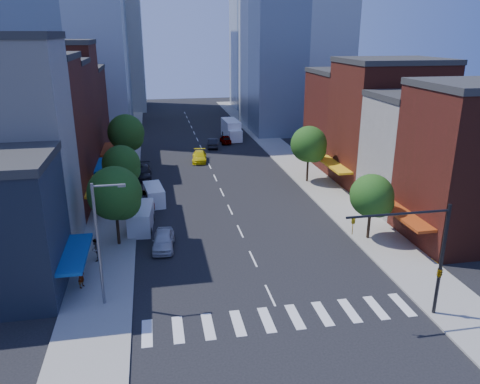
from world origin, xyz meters
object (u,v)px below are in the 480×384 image
at_px(cargo_van_near, 141,218).
at_px(pedestrian_far, 96,250).
at_px(parked_car_rear, 143,172).
at_px(parked_car_front, 163,240).
at_px(pedestrian_near, 81,276).
at_px(cargo_van_far, 154,195).
at_px(traffic_car_oncoming, 213,143).
at_px(parked_car_third, 142,200).
at_px(traffic_car_far, 226,139).
at_px(box_truck, 231,130).
at_px(parked_car_second, 142,203).
at_px(taxi, 199,157).

height_order(cargo_van_near, pedestrian_far, cargo_van_near).
bearing_deg(parked_car_rear, pedestrian_far, -98.65).
distance_m(parked_car_front, pedestrian_near, 8.76).
bearing_deg(cargo_van_far, pedestrian_far, -117.56).
height_order(cargo_van_near, traffic_car_oncoming, cargo_van_near).
bearing_deg(cargo_van_near, parked_car_third, 94.66).
distance_m(cargo_van_far, pedestrian_far, 14.56).
distance_m(traffic_car_far, box_truck, 4.11).
bearing_deg(pedestrian_near, traffic_car_oncoming, 4.93).
bearing_deg(parked_car_front, parked_car_second, 106.37).
xyz_separation_m(cargo_van_far, box_truck, (14.41, 32.20, 0.56)).
bearing_deg(cargo_van_far, cargo_van_near, -108.09).
height_order(taxi, pedestrian_near, pedestrian_near).
xyz_separation_m(parked_car_rear, taxi, (8.32, 7.15, -0.07)).
relative_size(cargo_van_far, pedestrian_near, 2.74).
height_order(parked_car_second, cargo_van_near, cargo_van_near).
xyz_separation_m(taxi, pedestrian_near, (-12.66, -35.26, 0.31)).
xyz_separation_m(parked_car_third, traffic_car_oncoming, (11.47, 26.46, 0.03)).
relative_size(cargo_van_near, traffic_car_oncoming, 1.18).
xyz_separation_m(traffic_car_oncoming, pedestrian_near, (-15.81, -43.79, 0.28)).
relative_size(parked_car_third, pedestrian_near, 2.96).
bearing_deg(parked_car_rear, traffic_car_oncoming, 53.96).
xyz_separation_m(box_truck, pedestrian_far, (-19.46, -45.85, -0.43)).
xyz_separation_m(cargo_van_near, box_truck, (15.79, 39.40, 0.43)).
bearing_deg(traffic_car_oncoming, cargo_van_near, 77.15).
bearing_deg(taxi, traffic_car_oncoming, 76.71).
bearing_deg(parked_car_second, traffic_car_oncoming, 65.00).
bearing_deg(pedestrian_near, pedestrian_far, 16.12).
distance_m(parked_car_rear, cargo_van_far, 10.22).
distance_m(parked_car_third, box_truck, 36.46).
distance_m(parked_car_third, cargo_van_near, 6.56).
bearing_deg(taxi, parked_car_front, -95.19).
bearing_deg(traffic_car_oncoming, parked_car_front, 82.26).
bearing_deg(parked_car_second, taxi, 63.97).
distance_m(parked_car_second, cargo_van_near, 5.51).
height_order(parked_car_second, traffic_car_oncoming, traffic_car_oncoming).
height_order(parked_car_front, parked_car_second, parked_car_front).
bearing_deg(cargo_van_near, traffic_car_far, 73.21).
relative_size(parked_car_front, traffic_car_oncoming, 0.99).
distance_m(cargo_van_near, cargo_van_far, 7.34).
relative_size(cargo_van_near, pedestrian_near, 3.05).
xyz_separation_m(parked_car_rear, pedestrian_far, (-3.68, -23.78, 0.31)).
xyz_separation_m(parked_car_front, parked_car_second, (-2.00, 10.25, -0.08)).
bearing_deg(parked_car_rear, parked_car_front, -84.67).
distance_m(parked_car_second, box_truck, 37.41).
distance_m(parked_car_second, pedestrian_far, 12.51).
bearing_deg(parked_car_rear, taxi, 40.82).
bearing_deg(cargo_van_far, traffic_car_oncoming, 61.35).
relative_size(taxi, traffic_car_oncoming, 1.10).
bearing_deg(parked_car_third, cargo_van_near, -94.30).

